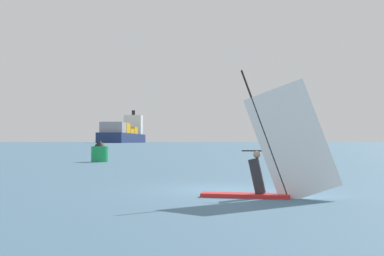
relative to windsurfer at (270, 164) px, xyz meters
name	(u,v)px	position (x,y,z in m)	size (l,w,h in m)	color
ground_plane	(220,190)	(-1.41, 2.20, -1.00)	(4000.00, 4000.00, 0.00)	#476B84
windsurfer	(270,164)	(0.00, 0.00, 0.00)	(4.11, 1.06, 4.02)	red
cargo_ship	(124,134)	(-91.50, 490.61, 8.72)	(27.09, 151.30, 39.40)	navy
distant_headland	(352,135)	(411.69, 1301.00, 16.97)	(1289.01, 414.19, 35.95)	#4C564C
channel_buoy	(100,152)	(-10.55, 23.61, -0.23)	(1.37, 1.37, 1.76)	#19994C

